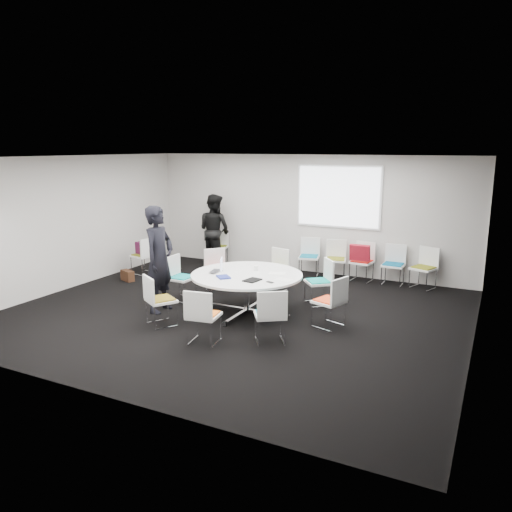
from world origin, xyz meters
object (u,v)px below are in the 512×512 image
at_px(cup, 256,268).
at_px(brown_bag, 127,276).
at_px(person_back, 214,230).
at_px(chair_ring_d, 218,278).
at_px(chair_ring_f, 161,310).
at_px(chair_back_b, 335,267).
at_px(maroon_bag, 142,248).
at_px(laptop, 217,272).
at_px(chair_ring_h, 270,326).
at_px(chair_back_c, 362,269).
at_px(chair_ring_c, 275,278).
at_px(chair_ring_e, 181,286).
at_px(chair_spare_left, 144,263).
at_px(chair_ring_a, 329,311).
at_px(person_main, 159,259).
at_px(conference_table, 247,285).
at_px(chair_back_a, 309,264).
at_px(chair_back_d, 393,273).
at_px(chair_ring_g, 204,326).
at_px(chair_back_e, 423,276).
at_px(chair_person_back, 218,254).
at_px(chair_ring_b, 319,291).

relative_size(cup, brown_bag, 0.25).
relative_size(person_back, brown_bag, 5.08).
distance_m(chair_ring_d, chair_ring_f, 2.22).
distance_m(chair_back_b, maroon_bag, 4.56).
distance_m(chair_back_b, laptop, 3.45).
distance_m(person_back, laptop, 3.60).
bearing_deg(chair_ring_h, chair_back_c, 51.68).
relative_size(chair_ring_c, chair_ring_d, 1.00).
bearing_deg(maroon_bag, chair_ring_e, -33.17).
relative_size(chair_ring_d, chair_ring_h, 1.00).
height_order(chair_ring_h, chair_spare_left, same).
bearing_deg(chair_back_c, chair_back_b, 12.24).
height_order(chair_ring_a, chair_ring_d, same).
bearing_deg(chair_ring_c, laptop, 90.48).
xyz_separation_m(chair_ring_f, person_main, (-0.48, 0.64, 0.70)).
height_order(conference_table, chair_ring_d, chair_ring_d).
xyz_separation_m(chair_ring_e, chair_ring_h, (2.51, -1.24, 0.00)).
distance_m(chair_back_a, person_main, 4.03).
height_order(chair_ring_d, chair_back_d, same).
bearing_deg(brown_bag, chair_ring_c, 12.97).
distance_m(chair_ring_g, maroon_bag, 4.72).
bearing_deg(chair_ring_h, chair_back_e, 34.53).
bearing_deg(chair_person_back, chair_back_c, 166.15).
bearing_deg(cup, chair_ring_e, -173.62).
height_order(chair_ring_d, chair_person_back, same).
bearing_deg(person_main, chair_ring_h, -104.26).
xyz_separation_m(chair_back_e, person_main, (-4.14, -3.69, 0.70)).
distance_m(chair_ring_a, chair_back_d, 3.16).
bearing_deg(chair_back_e, maroon_bag, 36.21).
bearing_deg(chair_ring_f, chair_back_e, 81.41).
bearing_deg(chair_ring_d, chair_ring_h, 87.85).
relative_size(chair_ring_d, chair_back_e, 1.00).
height_order(chair_back_a, person_main, person_main).
relative_size(chair_person_back, cup, 9.78).
distance_m(chair_ring_g, chair_person_back, 5.32).
distance_m(chair_back_d, cup, 3.46).
bearing_deg(maroon_bag, chair_back_e, 14.94).
bearing_deg(chair_ring_e, chair_back_d, 131.37).
relative_size(chair_ring_e, chair_back_a, 1.00).
xyz_separation_m(chair_ring_c, laptop, (-0.41, -1.66, 0.47)).
relative_size(chair_ring_c, person_main, 0.45).
bearing_deg(chair_back_b, maroon_bag, 5.68).
bearing_deg(chair_ring_c, chair_back_c, -118.22).
height_order(chair_ring_c, chair_back_a, same).
bearing_deg(conference_table, brown_bag, 167.60).
relative_size(chair_ring_e, chair_ring_h, 1.00).
distance_m(chair_ring_d, maroon_bag, 2.41).
bearing_deg(chair_ring_g, chair_back_a, 81.28).
bearing_deg(chair_ring_b, maroon_bag, 45.42).
distance_m(chair_back_d, person_back, 4.50).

